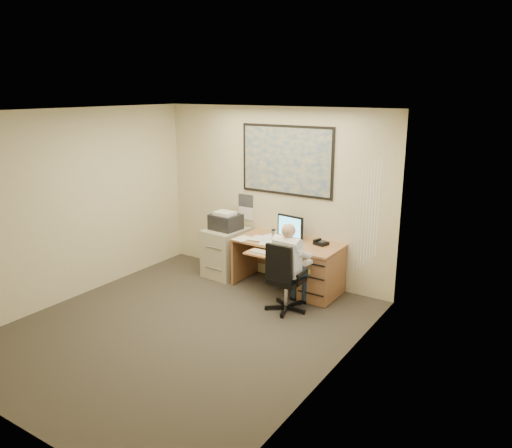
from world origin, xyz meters
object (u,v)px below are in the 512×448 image
Objects in this scene: desk at (308,265)px; person at (288,267)px; office_chair at (285,291)px; filing_cabinet at (226,248)px.

person reaches higher than desk.
person is (-0.00, 0.08, 0.32)m from office_chair.
desk reaches higher than filing_cabinet.
desk reaches higher than office_chair.
desk is at bearing 91.55° from office_chair.
desk is 1.50× the size of filing_cabinet.
office_chair is 0.33m from person.
office_chair is at bearing -20.29° from filing_cabinet.
person is at bearing -17.81° from filing_cabinet.
desk is 1.31× the size of person.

